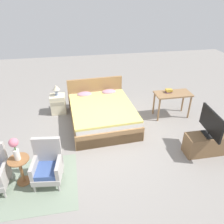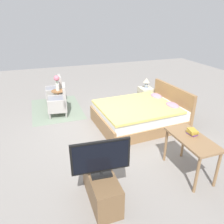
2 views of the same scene
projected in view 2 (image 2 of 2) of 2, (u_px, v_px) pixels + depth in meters
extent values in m
plane|color=gray|center=(107.00, 131.00, 5.62)|extent=(16.00, 16.00, 0.00)
cube|color=gray|center=(57.00, 109.00, 6.96)|extent=(2.10, 1.50, 0.01)
cube|color=#997047|center=(139.00, 120.00, 5.91)|extent=(1.81, 2.28, 0.28)
cube|color=white|center=(139.00, 111.00, 5.80)|extent=(1.73, 2.19, 0.24)
cube|color=#EAD66B|center=(136.00, 106.00, 5.71)|extent=(1.77, 2.02, 0.06)
cube|color=#997047|center=(172.00, 103.00, 6.14)|extent=(1.72, 0.18, 0.96)
cube|color=#997047|center=(102.00, 125.00, 5.51)|extent=(1.72, 0.16, 0.40)
ellipsoid|color=#B28499|center=(156.00, 96.00, 6.31)|extent=(0.46, 0.31, 0.14)
ellipsoid|color=#B28499|center=(172.00, 105.00, 5.68)|extent=(0.46, 0.31, 0.14)
cylinder|color=#ADA8A3|center=(47.00, 99.00, 7.49)|extent=(0.04, 0.04, 0.16)
cylinder|color=#ADA8A3|center=(48.00, 104.00, 7.09)|extent=(0.04, 0.04, 0.16)
cylinder|color=#ADA8A3|center=(61.00, 98.00, 7.62)|extent=(0.04, 0.04, 0.16)
cylinder|color=#ADA8A3|center=(62.00, 102.00, 7.22)|extent=(0.04, 0.04, 0.16)
cube|color=#ADA8A3|center=(54.00, 97.00, 7.30)|extent=(0.56, 0.56, 0.12)
cube|color=#3D5693|center=(54.00, 94.00, 7.25)|extent=(0.51, 0.51, 0.10)
cube|color=#ADA8A3|center=(60.00, 85.00, 7.20)|extent=(0.54, 0.10, 0.64)
cube|color=#ADA8A3|center=(53.00, 89.00, 7.42)|extent=(0.09, 0.51, 0.26)
cube|color=#ADA8A3|center=(54.00, 94.00, 7.01)|extent=(0.09, 0.51, 0.26)
cylinder|color=#ADA8A3|center=(51.00, 110.00, 6.65)|extent=(0.04, 0.04, 0.16)
cylinder|color=#ADA8A3|center=(50.00, 116.00, 6.24)|extent=(0.04, 0.04, 0.16)
cylinder|color=#ADA8A3|center=(66.00, 109.00, 6.74)|extent=(0.04, 0.04, 0.16)
cylinder|color=#ADA8A3|center=(66.00, 115.00, 6.33)|extent=(0.04, 0.04, 0.16)
cube|color=#ADA8A3|center=(58.00, 108.00, 6.43)|extent=(0.60, 0.60, 0.12)
cube|color=#3D5693|center=(57.00, 105.00, 6.39)|extent=(0.55, 0.55, 0.10)
cube|color=#ADA8A3|center=(65.00, 95.00, 6.32)|extent=(0.55, 0.15, 0.64)
cube|color=#ADA8A3|center=(57.00, 99.00, 6.56)|extent=(0.13, 0.52, 0.26)
cube|color=#ADA8A3|center=(57.00, 105.00, 6.14)|extent=(0.13, 0.52, 0.26)
cylinder|color=#936038|center=(60.00, 108.00, 6.98)|extent=(0.28, 0.28, 0.03)
cylinder|color=#936038|center=(59.00, 100.00, 6.86)|extent=(0.06, 0.06, 0.55)
cylinder|color=#936038|center=(58.00, 91.00, 6.75)|extent=(0.40, 0.40, 0.02)
cylinder|color=silver|center=(58.00, 87.00, 6.70)|extent=(0.11, 0.11, 0.22)
cylinder|color=#477538|center=(57.00, 82.00, 6.63)|extent=(0.02, 0.02, 0.10)
sphere|color=#DB7084|center=(57.00, 78.00, 6.58)|extent=(0.17, 0.17, 0.17)
cube|color=beige|center=(145.00, 96.00, 7.16)|extent=(0.44, 0.40, 0.58)
cube|color=#B3AB8E|center=(140.00, 94.00, 7.05)|extent=(0.37, 0.01, 0.09)
cylinder|color=#9EADC6|center=(146.00, 88.00, 7.04)|extent=(0.13, 0.13, 0.02)
ellipsoid|color=#9EADC6|center=(146.00, 85.00, 7.00)|extent=(0.11, 0.11, 0.16)
cone|color=beige|center=(146.00, 80.00, 6.93)|extent=(0.22, 0.22, 0.15)
cube|color=brown|center=(102.00, 187.00, 3.47)|extent=(0.96, 0.40, 0.50)
cube|color=black|center=(101.00, 174.00, 3.36)|extent=(0.22, 0.33, 0.03)
cylinder|color=black|center=(101.00, 172.00, 3.34)|extent=(0.04, 0.04, 0.05)
cube|color=black|center=(101.00, 156.00, 3.22)|extent=(0.11, 0.90, 0.52)
cube|color=black|center=(101.00, 157.00, 3.20)|extent=(0.07, 0.83, 0.47)
cylinder|color=#8E6B47|center=(166.00, 145.00, 4.38)|extent=(0.05, 0.05, 0.71)
cylinder|color=#8E6B47|center=(197.00, 175.00, 3.57)|extent=(0.05, 0.05, 0.71)
cylinder|color=#8E6B47|center=(183.00, 142.00, 4.50)|extent=(0.05, 0.05, 0.71)
cylinder|color=#8E6B47|center=(217.00, 170.00, 3.70)|extent=(0.05, 0.05, 0.71)
cube|color=#8E6B47|center=(192.00, 139.00, 3.88)|extent=(1.04, 0.52, 0.04)
cube|color=#66387A|center=(192.00, 134.00, 3.99)|extent=(0.19, 0.15, 0.03)
cube|color=#B79333|center=(192.00, 132.00, 3.97)|extent=(0.17, 0.15, 0.04)
cube|color=#B79333|center=(193.00, 130.00, 3.96)|extent=(0.21, 0.17, 0.03)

